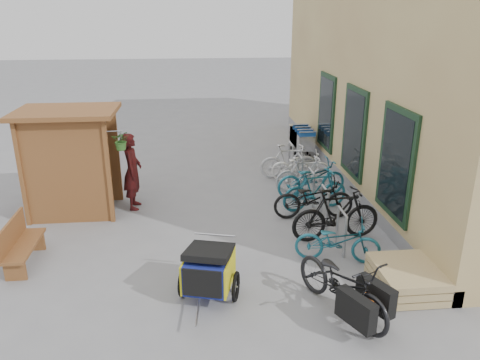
{
  "coord_description": "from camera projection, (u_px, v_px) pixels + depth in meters",
  "views": [
    {
      "loc": [
        -0.44,
        -7.85,
        4.4
      ],
      "look_at": [
        0.5,
        1.5,
        1.0
      ],
      "focal_mm": 35.0,
      "sensor_mm": 36.0,
      "label": 1
    }
  ],
  "objects": [
    {
      "name": "child_trailer",
      "position": [
        209.0,
        269.0,
        7.48
      ],
      "size": [
        1.04,
        1.62,
        0.94
      ],
      "rotation": [
        0.0,
        0.0,
        -0.27
      ],
      "color": "navy",
      "rests_on": "ground"
    },
    {
      "name": "bike_7",
      "position": [
        289.0,
        161.0,
        12.97
      ],
      "size": [
        1.61,
        0.46,
        0.96
      ],
      "primitive_type": "imported",
      "rotation": [
        0.0,
        0.0,
        1.57
      ],
      "color": "silver",
      "rests_on": "ground"
    },
    {
      "name": "ground",
      "position": [
        222.0,
        257.0,
        8.89
      ],
      "size": [
        80.0,
        80.0,
        0.0
      ],
      "primitive_type": "plane",
      "color": "gray"
    },
    {
      "name": "cargo_bike",
      "position": [
        344.0,
        285.0,
        7.08
      ],
      "size": [
        1.44,
        2.02,
        1.01
      ],
      "rotation": [
        0.0,
        0.0,
        0.45
      ],
      "color": "black",
      "rests_on": "ground"
    },
    {
      "name": "bike_rack",
      "position": [
        311.0,
        184.0,
        11.17
      ],
      "size": [
        0.05,
        5.35,
        0.86
      ],
      "color": "#A5A8AD",
      "rests_on": "ground"
    },
    {
      "name": "bike_1",
      "position": [
        336.0,
        214.0,
        9.4
      ],
      "size": [
        1.89,
        0.71,
        1.11
      ],
      "primitive_type": "imported",
      "rotation": [
        0.0,
        0.0,
        1.67
      ],
      "color": "black",
      "rests_on": "ground"
    },
    {
      "name": "bike_6",
      "position": [
        301.0,
        166.0,
        12.77
      ],
      "size": [
        1.65,
        0.74,
        0.84
      ],
      "primitive_type": "imported",
      "rotation": [
        0.0,
        0.0,
        1.46
      ],
      "color": "white",
      "rests_on": "ground"
    },
    {
      "name": "bike_3",
      "position": [
        315.0,
        190.0,
        10.87
      ],
      "size": [
        1.69,
        0.8,
        0.98
      ],
      "primitive_type": "imported",
      "rotation": [
        0.0,
        0.0,
        1.79
      ],
      "color": "#1E6378",
      "rests_on": "ground"
    },
    {
      "name": "bike_2",
      "position": [
        314.0,
        198.0,
        10.43
      ],
      "size": [
        1.81,
        0.67,
        0.94
      ],
      "primitive_type": "imported",
      "rotation": [
        0.0,
        0.0,
        1.54
      ],
      "color": "black",
      "rests_on": "ground"
    },
    {
      "name": "bike_5",
      "position": [
        305.0,
        174.0,
        12.01
      ],
      "size": [
        1.58,
        0.59,
        0.93
      ],
      "primitive_type": "imported",
      "rotation": [
        0.0,
        0.0,
        1.68
      ],
      "color": "silver",
      "rests_on": "ground"
    },
    {
      "name": "building",
      "position": [
        451.0,
        47.0,
        12.52
      ],
      "size": [
        6.07,
        13.0,
        7.0
      ],
      "color": "tan",
      "rests_on": "ground"
    },
    {
      "name": "bike_4",
      "position": [
        311.0,
        178.0,
        11.68
      ],
      "size": [
        1.86,
        0.89,
        0.94
      ],
      "primitive_type": "imported",
      "rotation": [
        0.0,
        0.0,
        1.73
      ],
      "color": "#1E6378",
      "rests_on": "ground"
    },
    {
      "name": "shopping_carts",
      "position": [
        301.0,
        137.0,
        15.16
      ],
      "size": [
        0.54,
        1.81,
        0.96
      ],
      "color": "silver",
      "rests_on": "ground"
    },
    {
      "name": "pallet_stack",
      "position": [
        406.0,
        278.0,
        7.79
      ],
      "size": [
        1.0,
        1.2,
        0.4
      ],
      "color": "tan",
      "rests_on": "ground"
    },
    {
      "name": "person_kiosk",
      "position": [
        132.0,
        171.0,
        10.84
      ],
      "size": [
        0.44,
        0.66,
        1.81
      ],
      "primitive_type": "imported",
      "rotation": [
        0.0,
        0.0,
        1.56
      ],
      "color": "maroon",
      "rests_on": "ground"
    },
    {
      "name": "kiosk",
      "position": [
        66.0,
        148.0,
        10.36
      ],
      "size": [
        2.49,
        1.65,
        2.4
      ],
      "color": "brown",
      "rests_on": "ground"
    },
    {
      "name": "bike_0",
      "position": [
        338.0,
        241.0,
        8.61
      ],
      "size": [
        1.66,
        0.92,
        0.82
      ],
      "primitive_type": "imported",
      "rotation": [
        0.0,
        0.0,
        1.32
      ],
      "color": "#1E6378",
      "rests_on": "ground"
    },
    {
      "name": "bench",
      "position": [
        19.0,
        243.0,
        8.48
      ],
      "size": [
        0.43,
        1.38,
        0.87
      ],
      "rotation": [
        0.0,
        0.0,
        0.01
      ],
      "color": "brown",
      "rests_on": "ground"
    }
  ]
}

